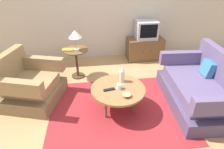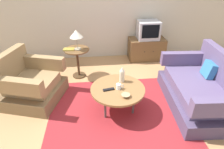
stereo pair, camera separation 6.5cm
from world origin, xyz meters
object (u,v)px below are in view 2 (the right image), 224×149
at_px(tv_remote_dark, 109,89).
at_px(television, 148,30).
at_px(vase, 122,75).
at_px(tv_stand, 146,49).
at_px(couch, 201,90).
at_px(coffee_table, 118,90).
at_px(book, 69,49).
at_px(mug, 119,86).
at_px(table_lamp, 76,34).
at_px(side_table, 77,57).
at_px(bowl, 126,96).
at_px(armchair, 30,84).

bearing_deg(tv_remote_dark, television, -131.26).
xyz_separation_m(television, vase, (-0.88, -1.69, -0.19)).
relative_size(tv_stand, tv_remote_dark, 4.80).
height_order(couch, television, television).
height_order(coffee_table, book, book).
bearing_deg(tv_stand, mug, -116.93).
relative_size(table_lamp, book, 1.77).
height_order(coffee_table, side_table, side_table).
bearing_deg(tv_remote_dark, table_lamp, -77.43).
bearing_deg(vase, coffee_table, -115.84).
relative_size(coffee_table, mug, 7.04).
bearing_deg(book, couch, -24.03).
distance_m(tv_stand, bowl, 2.30).
bearing_deg(table_lamp, vase, -52.05).
distance_m(vase, mug, 0.24).
bearing_deg(television, book, -158.61).
xyz_separation_m(table_lamp, bowl, (0.76, -1.40, -0.49)).
height_order(table_lamp, book, table_lamp).
height_order(coffee_table, table_lamp, table_lamp).
height_order(tv_stand, tv_remote_dark, tv_stand).
relative_size(television, table_lamp, 1.26).
xyz_separation_m(television, book, (-1.82, -0.71, -0.11)).
bearing_deg(armchair, television, 136.16).
distance_m(armchair, bowl, 1.74).
bearing_deg(tv_stand, couch, -76.49).
height_order(armchair, tv_remote_dark, armchair).
distance_m(couch, tv_stand, 1.92).
xyz_separation_m(armchair, couch, (2.93, -0.46, -0.00)).
height_order(tv_stand, mug, tv_stand).
bearing_deg(vase, book, 133.82).
relative_size(coffee_table, side_table, 1.36).
xyz_separation_m(couch, tv_stand, (-0.45, 1.87, -0.03)).
distance_m(television, table_lamp, 1.81).
relative_size(coffee_table, bowl, 6.41).
bearing_deg(couch, tv_stand, 17.20).
bearing_deg(mug, tv_remote_dark, -174.62).
bearing_deg(couch, table_lamp, 64.68).
xyz_separation_m(side_table, bowl, (0.78, -1.42, 0.01)).
relative_size(side_table, television, 1.25).
height_order(mug, book, book).
bearing_deg(table_lamp, coffee_table, -60.20).
height_order(armchair, book, armchair).
distance_m(couch, table_lamp, 2.48).
bearing_deg(mug, armchair, 162.00).
bearing_deg(tv_remote_dark, bowl, 129.30).
xyz_separation_m(bowl, tv_remote_dark, (-0.24, 0.20, -0.01)).
xyz_separation_m(couch, vase, (-1.33, 0.18, 0.27)).
bearing_deg(coffee_table, vase, 64.16).
bearing_deg(coffee_table, bowl, -69.12).
bearing_deg(television, side_table, -157.39).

